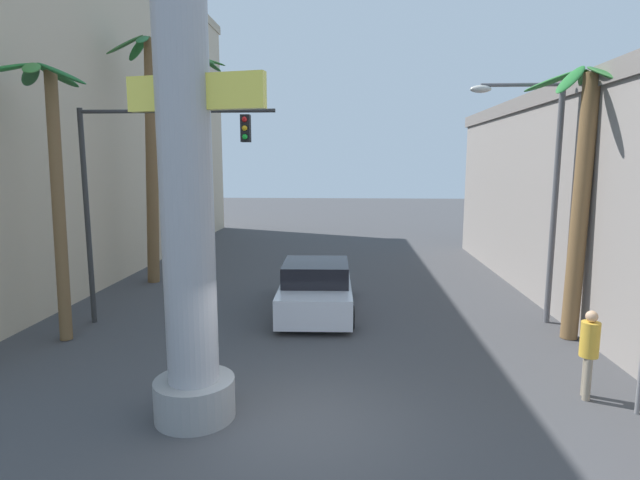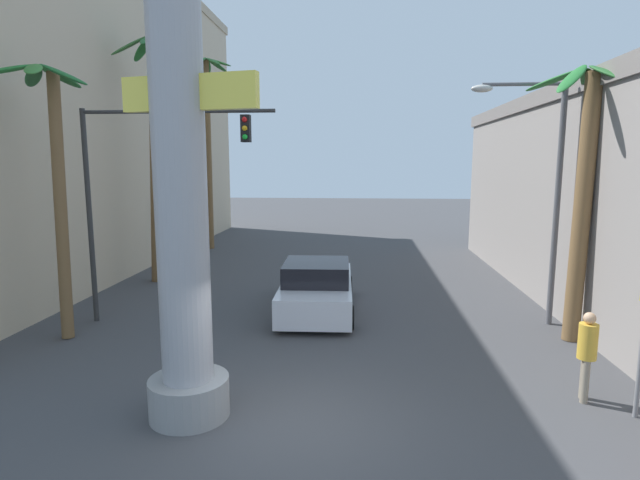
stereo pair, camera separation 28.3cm
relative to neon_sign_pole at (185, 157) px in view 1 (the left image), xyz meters
name	(u,v)px [view 1 (the left image)]	position (x,y,z in m)	size (l,w,h in m)	color
ground_plane	(327,284)	(1.88, 9.87, -4.53)	(92.54, 92.54, 0.00)	#424244
building_left	(67,109)	(-9.26, 12.87, 2.16)	(6.56, 26.65, 13.35)	#C6B293
neon_sign_pole	(185,157)	(0.00, 0.00, 0.00)	(2.70, 1.40, 10.52)	#9E9EA3
street_lamp	(541,178)	(7.83, 5.80, -0.48)	(2.48, 0.28, 6.62)	#59595E
traffic_light_mast	(143,173)	(-2.85, 5.04, -0.37)	(5.27, 0.32, 5.87)	#333333
car_lead	(316,288)	(1.69, 6.54, -3.82)	(2.30, 5.06, 1.56)	black
palm_tree_near_right	(582,182)	(8.38, 4.64, -0.56)	(2.62, 2.65, 6.78)	brown
palm_tree_near_left	(52,167)	(-4.60, 3.84, -0.19)	(2.20, 2.42, 6.83)	brown
palm_tree_mid_left	(151,146)	(-4.55, 9.94, 0.54)	(2.77, 2.77, 8.96)	brown
palm_tree_far_left	(202,128)	(-4.79, 17.25, 1.67)	(2.54, 2.54, 9.66)	brown
pedestrian_by_sign	(589,348)	(7.19, 1.15, -3.53)	(0.43, 0.43, 1.71)	gray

